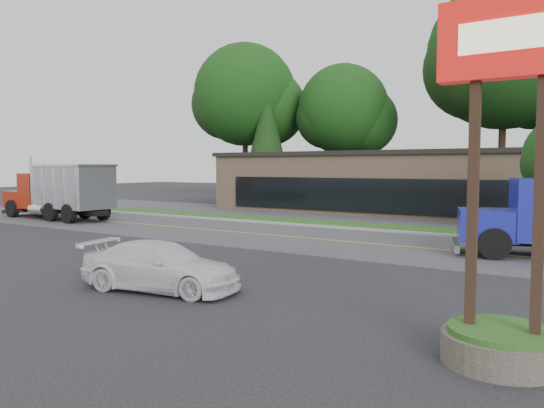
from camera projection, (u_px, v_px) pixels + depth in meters
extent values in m
plane|color=#38383D|center=(157.00, 270.00, 16.59)|extent=(140.00, 140.00, 0.00)
cube|color=slate|center=(301.00, 238.00, 24.09)|extent=(60.00, 8.00, 0.02)
cube|color=gold|center=(301.00, 238.00, 24.09)|extent=(60.00, 0.12, 0.01)
cube|color=#9E9E99|center=(342.00, 229.00, 27.59)|extent=(60.00, 0.30, 0.12)
cube|color=#22581E|center=(356.00, 226.00, 29.09)|extent=(60.00, 3.40, 0.03)
cube|color=slate|center=(389.00, 218.00, 33.25)|extent=(60.00, 7.00, 0.02)
cube|color=tan|center=(448.00, 184.00, 37.01)|extent=(32.00, 12.00, 4.00)
cylinder|color=#6B6054|center=(501.00, 349.00, 8.73)|extent=(1.90, 1.90, 0.50)
cylinder|color=#22581E|center=(501.00, 331.00, 8.71)|extent=(1.70, 1.70, 0.10)
cube|color=#332116|center=(473.00, 205.00, 8.84)|extent=(0.16, 0.16, 5.00)
cube|color=#332116|center=(539.00, 208.00, 8.29)|extent=(0.16, 0.16, 5.00)
cube|color=red|center=(510.00, 37.00, 8.37)|extent=(2.20, 0.35, 1.30)
cube|color=beige|center=(508.00, 34.00, 8.22)|extent=(1.50, 0.04, 0.50)
cube|color=beige|center=(512.00, 39.00, 8.53)|extent=(1.50, 0.04, 0.50)
cylinder|color=#382619|center=(245.00, 171.00, 54.02)|extent=(0.56, 0.56, 5.64)
sphere|color=#10390F|center=(245.00, 95.00, 53.48)|extent=(10.32, 10.32, 10.32)
sphere|color=#10390F|center=(268.00, 108.00, 53.59)|extent=(7.74, 7.74, 7.74)
sphere|color=black|center=(227.00, 105.00, 53.63)|extent=(7.09, 7.09, 7.09)
cylinder|color=#382619|center=(343.00, 176.00, 50.24)|extent=(0.56, 0.56, 4.64)
sphere|color=#10390F|center=(343.00, 109.00, 49.79)|extent=(8.48, 8.48, 8.48)
sphere|color=#10390F|center=(364.00, 121.00, 49.88)|extent=(6.36, 6.36, 6.36)
sphere|color=black|center=(327.00, 118.00, 49.91)|extent=(5.83, 5.83, 5.83)
cylinder|color=#382619|center=(501.00, 166.00, 42.49)|extent=(0.56, 0.56, 6.57)
sphere|color=#10390F|center=(505.00, 53.00, 41.86)|extent=(12.00, 12.00, 12.00)
sphere|color=#10390F|center=(538.00, 73.00, 41.98)|extent=(9.00, 9.00, 9.00)
sphere|color=black|center=(476.00, 68.00, 42.03)|extent=(8.25, 8.25, 8.25)
cylinder|color=#382619|center=(267.00, 195.00, 50.33)|extent=(0.44, 0.44, 1.00)
cone|color=black|center=(267.00, 137.00, 49.94)|extent=(4.80, 4.80, 9.83)
cube|color=black|center=(60.00, 210.00, 32.64)|extent=(8.40, 1.40, 0.28)
cube|color=#9A1E0B|center=(28.00, 199.00, 34.73)|extent=(2.11, 2.39, 1.10)
cube|color=#9A1E0B|center=(41.00, 191.00, 33.73)|extent=(1.57, 2.47, 2.20)
cube|color=black|center=(36.00, 184.00, 34.08)|extent=(0.16, 2.10, 0.90)
cube|color=silver|center=(73.00, 187.00, 31.68)|extent=(5.11, 2.73, 2.50)
cube|color=silver|center=(72.00, 165.00, 31.59)|extent=(5.27, 2.89, 0.12)
cylinder|color=black|center=(46.00, 206.00, 35.59)|extent=(1.12, 0.40, 1.10)
cylinder|color=black|center=(12.00, 209.00, 33.74)|extent=(1.12, 0.40, 1.10)
cylinder|color=black|center=(94.00, 210.00, 32.49)|extent=(1.12, 0.40, 1.10)
cylinder|color=black|center=(60.00, 213.00, 30.64)|extent=(1.12, 0.40, 1.10)
cube|color=#1C219C|center=(486.00, 224.00, 19.47)|extent=(2.51, 2.75, 1.10)
cube|color=#1C219C|center=(534.00, 209.00, 18.98)|extent=(2.03, 2.70, 2.20)
cube|color=black|center=(516.00, 198.00, 19.12)|extent=(0.66, 2.03, 0.90)
cylinder|color=black|center=(488.00, 236.00, 20.56)|extent=(1.15, 0.65, 1.10)
cylinder|color=black|center=(495.00, 244.00, 18.36)|extent=(1.15, 0.65, 1.10)
imported|color=silver|center=(161.00, 266.00, 13.91)|extent=(4.63, 2.58, 1.27)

